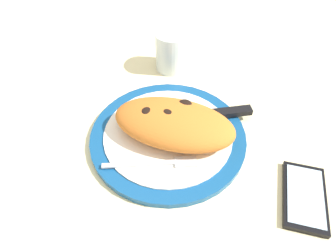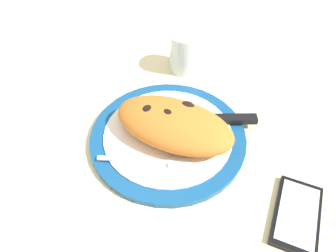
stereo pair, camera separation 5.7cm
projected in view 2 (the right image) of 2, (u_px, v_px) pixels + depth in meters
The scene contains 7 objects.
ground_plane at pixel (168, 143), 60.66cm from camera, with size 150.00×150.00×3.00cm, color beige.
plate at pixel (168, 136), 58.99cm from camera, with size 30.12×30.12×1.61cm.
calzone at pixel (174, 124), 56.03cm from camera, with size 23.97×14.38×5.88cm.
fork at pixel (153, 162), 53.55cm from camera, with size 16.61×5.65×0.40cm.
knife at pixel (218, 119), 60.12cm from camera, with size 21.68×9.30×1.20cm.
smartphone at pixel (297, 215), 48.10cm from camera, with size 7.64×13.05×1.16cm.
water_glass at pixel (186, 54), 71.99cm from camera, with size 7.54×7.54×9.36cm.
Camera 2 is at (12.63, -36.35, 45.52)cm, focal length 32.40 mm.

